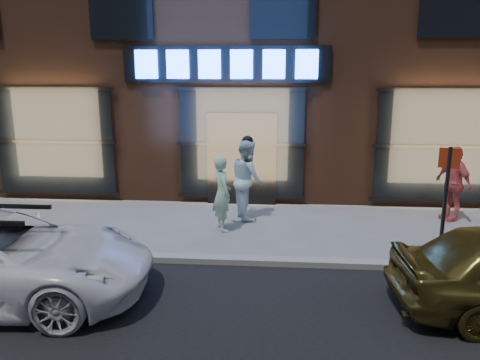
% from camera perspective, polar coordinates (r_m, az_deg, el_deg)
% --- Properties ---
extents(ground, '(90.00, 90.00, 0.00)m').
position_cam_1_polar(ground, '(8.76, -1.79, -10.09)').
color(ground, slate).
rests_on(ground, ground).
extents(curb, '(60.00, 0.25, 0.12)m').
position_cam_1_polar(curb, '(8.74, -1.79, -9.72)').
color(curb, gray).
rests_on(curb, ground).
extents(storefront_building, '(30.20, 8.28, 10.30)m').
position_cam_1_polar(storefront_building, '(16.09, 1.37, 19.32)').
color(storefront_building, '#54301E').
rests_on(storefront_building, ground).
extents(man_bowtie, '(0.63, 0.72, 1.66)m').
position_cam_1_polar(man_bowtie, '(10.23, -2.20, -1.67)').
color(man_bowtie, '#B2EAC3').
rests_on(man_bowtie, ground).
extents(man_cap, '(0.99, 1.11, 1.89)m').
position_cam_1_polar(man_cap, '(11.07, 0.90, 0.12)').
color(man_cap, white).
rests_on(man_cap, ground).
extents(passerby, '(0.82, 1.12, 1.76)m').
position_cam_1_polar(passerby, '(12.02, 24.53, -0.37)').
color(passerby, '#D35757').
rests_on(passerby, ground).
extents(sign_post, '(0.34, 0.15, 2.19)m').
position_cam_1_polar(sign_post, '(8.95, 23.77, -1.78)').
color(sign_post, '#262628').
rests_on(sign_post, ground).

